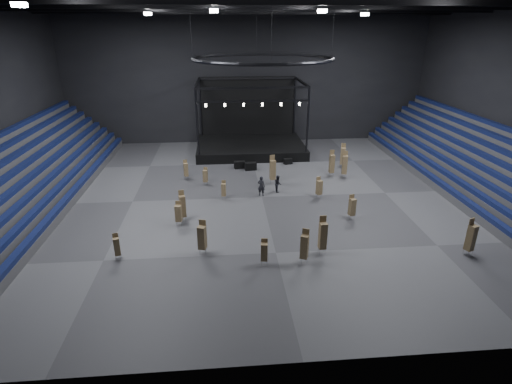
{
  "coord_description": "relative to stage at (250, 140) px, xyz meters",
  "views": [
    {
      "loc": [
        -3.67,
        -35.9,
        15.56
      ],
      "look_at": [
        -0.76,
        -2.0,
        1.4
      ],
      "focal_mm": 28.0,
      "sensor_mm": 36.0,
      "label": 1
    }
  ],
  "objects": [
    {
      "name": "chair_stack_2",
      "position": [
        7.27,
        -21.71,
        -0.25
      ],
      "size": [
        0.59,
        0.59,
        2.27
      ],
      "rotation": [
        0.0,
        0.0,
        0.25
      ],
      "color": "silver",
      "rests_on": "floor"
    },
    {
      "name": "chair_stack_9",
      "position": [
        10.36,
        -8.22,
        0.05
      ],
      "size": [
        0.67,
        0.67,
        2.94
      ],
      "rotation": [
        0.0,
        0.0,
        -0.26
      ],
      "color": "silver",
      "rests_on": "floor"
    },
    {
      "name": "chair_stack_5",
      "position": [
        1.79,
        -28.22,
        -0.09
      ],
      "size": [
        0.68,
        0.68,
        2.63
      ],
      "rotation": [
        0.0,
        0.0,
        -0.43
      ],
      "color": "silver",
      "rests_on": "floor"
    },
    {
      "name": "chair_stack_16",
      "position": [
        -11.46,
        -26.57,
        -0.4
      ],
      "size": [
        0.5,
        0.5,
        2.01
      ],
      "rotation": [
        0.0,
        0.0,
        0.25
      ],
      "color": "silver",
      "rests_on": "floor"
    },
    {
      "name": "chair_stack_15",
      "position": [
        -7.27,
        -20.77,
        -0.04
      ],
      "size": [
        0.6,
        0.6,
        2.79
      ],
      "rotation": [
        0.0,
        0.0,
        0.29
      ],
      "color": "silver",
      "rests_on": "floor"
    },
    {
      "name": "flight_case_mid",
      "position": [
        -0.52,
        -8.09,
        -1.0
      ],
      "size": [
        1.42,
        0.85,
        0.9
      ],
      "primitive_type": "cube",
      "rotation": [
        0.0,
        0.0,
        0.14
      ],
      "color": "black",
      "rests_on": "floor"
    },
    {
      "name": "man_center",
      "position": [
        -0.03,
        -15.85,
        -0.44
      ],
      "size": [
        0.87,
        0.73,
        2.03
      ],
      "primitive_type": "imported",
      "rotation": [
        0.0,
        0.0,
        2.75
      ],
      "color": "black",
      "rests_on": "floor"
    },
    {
      "name": "chair_stack_14",
      "position": [
        13.99,
        -28.22,
        0.04
      ],
      "size": [
        0.69,
        0.69,
        2.92
      ],
      "rotation": [
        0.0,
        0.0,
        0.42
      ],
      "color": "silver",
      "rests_on": "floor"
    },
    {
      "name": "chair_stack_0",
      "position": [
        -7.55,
        -21.62,
        -0.28
      ],
      "size": [
        0.58,
        0.58,
        2.17
      ],
      "rotation": [
        0.0,
        0.0,
        -0.13
      ],
      "color": "silver",
      "rests_on": "floor"
    },
    {
      "name": "crew_member",
      "position": [
        1.76,
        -14.9,
        -0.59
      ],
      "size": [
        0.69,
        0.86,
        1.71
      ],
      "primitive_type": "imported",
      "rotation": [
        0.0,
        0.0,
        1.62
      ],
      "color": "black",
      "rests_on": "floor"
    },
    {
      "name": "chair_stack_7",
      "position": [
        -7.78,
        -10.55,
        -0.31
      ],
      "size": [
        0.54,
        0.54,
        2.2
      ],
      "rotation": [
        0.0,
        0.0,
        0.28
      ],
      "color": "silver",
      "rests_on": "floor"
    },
    {
      "name": "wall_front",
      "position": [
        -0.0,
        -37.24,
        7.55
      ],
      "size": [
        50.0,
        0.2,
        18.0
      ],
      "primitive_type": "cube",
      "color": "black",
      "rests_on": "ground"
    },
    {
      "name": "floodlights",
      "position": [
        -0.0,
        -20.24,
        15.15
      ],
      "size": [
        28.6,
        16.6,
        0.25
      ],
      "color": "white",
      "rests_on": "roof_girders"
    },
    {
      "name": "bleachers_left",
      "position": [
        -22.94,
        -16.24,
        0.28
      ],
      "size": [
        7.2,
        40.0,
        6.4
      ],
      "color": "#464648",
      "rests_on": "floor"
    },
    {
      "name": "chair_stack_13",
      "position": [
        -3.74,
        -16.37,
        -0.44
      ],
      "size": [
        0.48,
        0.48,
        1.91
      ],
      "rotation": [
        0.0,
        0.0,
        -0.16
      ],
      "color": "silver",
      "rests_on": "floor"
    },
    {
      "name": "floor",
      "position": [
        -0.0,
        -16.24,
        -1.45
      ],
      "size": [
        50.0,
        50.0,
        0.0
      ],
      "primitive_type": "plane",
      "color": "#48484A",
      "rests_on": "ground"
    },
    {
      "name": "chair_stack_6",
      "position": [
        3.37,
        -27.06,
        0.07
      ],
      "size": [
        0.56,
        0.56,
        3.0
      ],
      "rotation": [
        0.0,
        0.0,
        0.07
      ],
      "color": "silver",
      "rests_on": "floor"
    },
    {
      "name": "chair_stack_4",
      "position": [
        -1.04,
        -28.22,
        -0.37
      ],
      "size": [
        0.53,
        0.53,
        2.0
      ],
      "rotation": [
        0.0,
        0.0,
        -0.14
      ],
      "color": "silver",
      "rests_on": "floor"
    },
    {
      "name": "chair_stack_12",
      "position": [
        8.33,
        -10.94,
        0.06
      ],
      "size": [
        0.53,
        0.53,
        2.99
      ],
      "rotation": [
        0.0,
        0.0,
        0.03
      ],
      "color": "silver",
      "rests_on": "floor"
    },
    {
      "name": "stage",
      "position": [
        0.0,
        0.0,
        0.0
      ],
      "size": [
        14.0,
        10.0,
        9.2
      ],
      "color": "black",
      "rests_on": "floor"
    },
    {
      "name": "chair_stack_11",
      "position": [
        1.5,
        -12.59,
        0.12
      ],
      "size": [
        0.64,
        0.64,
        3.1
      ],
      "rotation": [
        0.0,
        0.0,
        0.19
      ],
      "color": "silver",
      "rests_on": "floor"
    },
    {
      "name": "chair_stack_8",
      "position": [
        -5.39,
        -26.37,
        -0.05
      ],
      "size": [
        0.69,
        0.69,
        2.69
      ],
      "rotation": [
        0.0,
        0.0,
        -0.32
      ],
      "color": "silver",
      "rests_on": "floor"
    },
    {
      "name": "chair_stack_3",
      "position": [
        -5.61,
        -12.44,
        -0.42
      ],
      "size": [
        0.53,
        0.53,
        1.93
      ],
      "rotation": [
        0.0,
        0.0,
        -0.26
      ],
      "color": "silver",
      "rests_on": "floor"
    },
    {
      "name": "chair_stack_1",
      "position": [
        9.6,
        -11.54,
        0.1
      ],
      "size": [
        0.65,
        0.65,
        3.04
      ],
      "rotation": [
        0.0,
        0.0,
        -0.2
      ],
      "color": "silver",
      "rests_on": "floor"
    },
    {
      "name": "bleachers_right",
      "position": [
        22.94,
        -16.24,
        0.28
      ],
      "size": [
        7.2,
        40.0,
        6.4
      ],
      "color": "#464648",
      "rests_on": "floor"
    },
    {
      "name": "flight_case_right",
      "position": [
        4.18,
        -6.33,
        -1.11
      ],
      "size": [
        1.12,
        0.76,
        0.68
      ],
      "primitive_type": "cube",
      "rotation": [
        0.0,
        0.0,
        0.26
      ],
      "color": "black",
      "rests_on": "floor"
    },
    {
      "name": "chair_stack_10",
      "position": [
        5.51,
        -16.91,
        -0.3
      ],
      "size": [
        0.64,
        0.64,
        2.17
      ],
      "rotation": [
        0.0,
        0.0,
        0.39
      ],
      "color": "silver",
      "rests_on": "floor"
    },
    {
      "name": "wall_back",
      "position": [
        -0.0,
        4.76,
        7.55
      ],
      "size": [
        50.0,
        0.2,
        18.0
      ],
      "primitive_type": "cube",
      "color": "black",
      "rests_on": "ground"
    },
    {
      "name": "flight_case_left",
      "position": [
        -1.76,
        -7.39,
        -1.02
      ],
      "size": [
        1.36,
        0.82,
        0.86
      ],
      "primitive_type": "cube",
      "rotation": [
        0.0,
        0.0,
        0.14
      ],
      "color": "black",
      "rests_on": "floor"
    },
    {
      "name": "roof_girders",
      "position": [
        -0.0,
        -16.24,
        15.75
      ],
      "size": [
        49.0,
        30.35,
        0.7
      ],
      "color": "black",
      "rests_on": "ceiling"
    },
    {
      "name": "truss_ring",
      "position": [
        -0.0,
        -16.24,
        11.55
      ],
      "size": [
        12.3,
        12.3,
        5.15
      ],
      "color": "black",
      "rests_on": "ceiling"
    }
  ]
}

